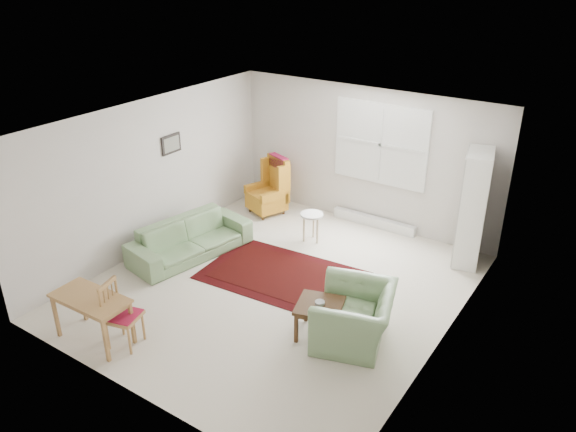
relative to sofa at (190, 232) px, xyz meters
The scene contains 10 objects.
room 1.96m from the sofa, ahead, with size 5.04×5.54×2.51m.
rug 1.70m from the sofa, ahead, with size 2.41×1.55×0.02m, color black, non-canonical shape.
sofa is the anchor object (origin of this frame).
armchair 3.32m from the sofa, ahead, with size 1.09×0.96×0.85m, color #6F9060.
wingback_chair 2.04m from the sofa, 87.90° to the left, with size 0.63×0.67×1.10m, color #BD7B1D, non-canonical shape.
coffee_table 2.94m from the sofa, 13.07° to the right, with size 0.58×0.58×0.47m, color #452A15, non-canonical shape.
stool 2.08m from the sofa, 47.80° to the left, with size 0.39×0.39×0.52m, color white, non-canonical shape.
cabinet 4.52m from the sofa, 31.30° to the left, with size 0.39×0.74×1.86m, color white, non-canonical shape.
desk 2.41m from the sofa, 77.49° to the right, with size 1.02×0.51×0.65m, color #AC7D45, non-canonical shape.
desk_chair 2.39m from the sofa, 67.18° to the right, with size 0.39×0.39×0.89m, color #AC7D45, non-canonical shape.
Camera 1 is at (4.12, -5.86, 4.54)m, focal length 35.00 mm.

